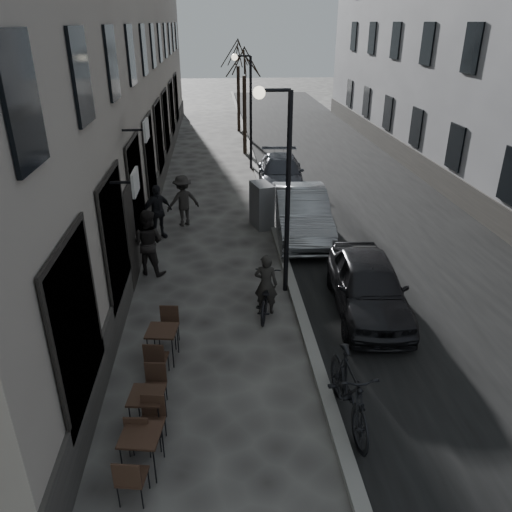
{
  "coord_description": "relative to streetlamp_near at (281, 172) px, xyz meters",
  "views": [
    {
      "loc": [
        -1.72,
        -5.31,
        6.36
      ],
      "look_at": [
        -0.91,
        4.33,
        1.8
      ],
      "focal_mm": 35.0,
      "sensor_mm": 36.0,
      "label": 1
    }
  ],
  "objects": [
    {
      "name": "ground",
      "position": [
        0.17,
        -6.0,
        -3.16
      ],
      "size": [
        120.0,
        120.0,
        0.0
      ],
      "primitive_type": "plane",
      "color": "#393634",
      "rests_on": "ground"
    },
    {
      "name": "streetlamp_near",
      "position": [
        0.0,
        0.0,
        0.0
      ],
      "size": [
        0.9,
        0.28,
        5.09
      ],
      "color": "black",
      "rests_on": "ground"
    },
    {
      "name": "bistro_set_a",
      "position": [
        -2.81,
        -5.53,
        -2.72
      ],
      "size": [
        0.68,
        1.5,
        0.86
      ],
      "rotation": [
        0.0,
        0.0,
        -0.16
      ],
      "color": "black",
      "rests_on": "ground"
    },
    {
      "name": "moped",
      "position": [
        0.6,
        -4.75,
        -2.51
      ],
      "size": [
        0.7,
        2.2,
        1.31
      ],
      "primitive_type": "imported",
      "rotation": [
        0.0,
        0.0,
        0.04
      ],
      "color": "black",
      "rests_on": "ground"
    },
    {
      "name": "pedestrian_far",
      "position": [
        -3.43,
        3.82,
        -2.28
      ],
      "size": [
        1.1,
        0.94,
        1.76
      ],
      "primitive_type": "imported",
      "rotation": [
        0.0,
        0.0,
        0.61
      ],
      "color": "black",
      "rests_on": "ground"
    },
    {
      "name": "bistro_set_c",
      "position": [
        -2.73,
        -2.73,
        -2.72
      ],
      "size": [
        0.67,
        1.5,
        0.86
      ],
      "rotation": [
        0.0,
        0.0,
        -0.14
      ],
      "color": "black",
      "rests_on": "ground"
    },
    {
      "name": "car_mid",
      "position": [
        1.17,
        3.65,
        -2.4
      ],
      "size": [
        1.83,
        4.71,
        1.53
      ],
      "primitive_type": "imported",
      "rotation": [
        0.0,
        0.0,
        -0.05
      ],
      "color": "gray",
      "rests_on": "ground"
    },
    {
      "name": "bistro_set_b",
      "position": [
        -2.83,
        -4.62,
        -2.73
      ],
      "size": [
        0.64,
        1.44,
        0.83
      ],
      "rotation": [
        0.0,
        0.0,
        -0.12
      ],
      "color": "black",
      "rests_on": "ground"
    },
    {
      "name": "kerb",
      "position": [
        0.37,
        10.0,
        -3.1
      ],
      "size": [
        0.25,
        60.0,
        0.12
      ],
      "primitive_type": "cube",
      "color": "gray",
      "rests_on": "ground"
    },
    {
      "name": "bicycle",
      "position": [
        -0.45,
        -1.03,
        -2.7
      ],
      "size": [
        0.97,
        1.85,
        0.92
      ],
      "primitive_type": "imported",
      "rotation": [
        0.0,
        0.0,
        2.93
      ],
      "color": "black",
      "rests_on": "ground"
    },
    {
      "name": "pedestrian_near",
      "position": [
        -3.43,
        1.3,
        -2.24
      ],
      "size": [
        1.1,
        0.99,
        1.85
      ],
      "primitive_type": "imported",
      "rotation": [
        0.0,
        0.0,
        2.75
      ],
      "color": "black",
      "rests_on": "ground"
    },
    {
      "name": "tree_near",
      "position": [
        0.07,
        15.0,
        1.5
      ],
      "size": [
        2.4,
        2.4,
        5.7
      ],
      "color": "black",
      "rests_on": "ground"
    },
    {
      "name": "car_far",
      "position": [
        1.17,
        8.72,
        -2.51
      ],
      "size": [
        2.19,
        4.64,
        1.31
      ],
      "primitive_type": "imported",
      "rotation": [
        0.0,
        0.0,
        -0.08
      ],
      "color": "#3C3E47",
      "rests_on": "ground"
    },
    {
      "name": "cyclist_rider",
      "position": [
        -0.45,
        -1.03,
        -2.41
      ],
      "size": [
        0.61,
        0.47,
        1.51
      ],
      "primitive_type": "imported",
      "rotation": [
        0.0,
        0.0,
        2.93
      ],
      "color": "black",
      "rests_on": "ground"
    },
    {
      "name": "tree_far",
      "position": [
        0.07,
        21.0,
        1.5
      ],
      "size": [
        2.4,
        2.4,
        5.7
      ],
      "color": "black",
      "rests_on": "ground"
    },
    {
      "name": "road",
      "position": [
        4.02,
        10.0,
        -3.16
      ],
      "size": [
        7.3,
        60.0,
        0.0
      ],
      "primitive_type": "cube",
      "color": "black",
      "rests_on": "ground"
    },
    {
      "name": "pedestrian_mid",
      "position": [
        -2.66,
        4.88,
        -2.29
      ],
      "size": [
        1.29,
        1.03,
        1.75
      ],
      "primitive_type": "imported",
      "rotation": [
        0.0,
        0.0,
        3.53
      ],
      "color": "black",
      "rests_on": "ground"
    },
    {
      "name": "car_near",
      "position": [
        1.99,
        -1.17,
        -2.48
      ],
      "size": [
        1.93,
        4.12,
        1.36
      ],
      "primitive_type": "imported",
      "rotation": [
        0.0,
        0.0,
        -0.08
      ],
      "color": "black",
      "rests_on": "ground"
    },
    {
      "name": "utility_cabinet",
      "position": [
        -0.02,
        4.53,
        -2.41
      ],
      "size": [
        0.79,
        1.11,
        1.5
      ],
      "primitive_type": "cube",
      "rotation": [
        0.0,
        0.0,
        0.26
      ],
      "color": "slate",
      "rests_on": "ground"
    },
    {
      "name": "streetlamp_far",
      "position": [
        0.0,
        12.0,
        0.0
      ],
      "size": [
        0.9,
        0.28,
        5.09
      ],
      "color": "black",
      "rests_on": "ground"
    }
  ]
}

